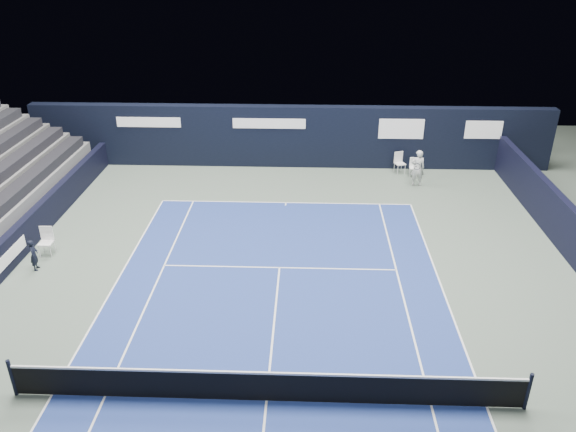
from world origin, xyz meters
name	(u,v)px	position (x,y,z in m)	size (l,w,h in m)	color
ground	(272,349)	(0.00, 2.00, 0.00)	(48.00, 48.00, 0.00)	#4F5E53
court_surface	(266,401)	(0.00, 0.00, 0.00)	(10.97, 23.77, 0.01)	navy
folding_chair_back_a	(414,164)	(6.13, 15.38, 0.60)	(0.42, 0.45, 0.90)	white
folding_chair_back_b	(399,161)	(5.47, 15.73, 0.60)	(0.59, 0.58, 1.05)	silver
line_judge_chair	(46,239)	(-8.57, 7.09, 0.61)	(0.49, 0.47, 1.08)	white
line_judge	(34,255)	(-8.55, 6.00, 0.57)	(0.42, 0.27, 1.15)	black
court_markings	(266,401)	(0.00, 0.00, 0.01)	(11.03, 23.83, 0.00)	white
tennis_net	(266,386)	(0.00, 0.00, 0.51)	(12.90, 0.10, 1.10)	black
back_sponsor_wall	(290,136)	(0.01, 16.50, 1.55)	(26.00, 0.63, 3.10)	black
side_barrier_left	(7,254)	(-9.50, 5.97, 0.60)	(0.33, 22.00, 1.20)	black
tennis_player	(418,168)	(6.07, 14.10, 0.87)	(0.65, 0.83, 1.75)	silver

